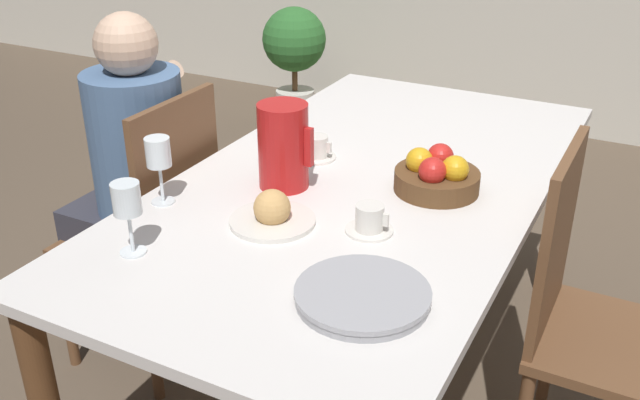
{
  "coord_description": "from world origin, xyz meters",
  "views": [
    {
      "loc": [
        0.74,
        -1.7,
        1.62
      ],
      "look_at": [
        0.0,
        -0.28,
        0.82
      ],
      "focal_mm": 40.0,
      "sensor_mm": 36.0,
      "label": 1
    }
  ],
  "objects_px": {
    "chair_opposite": "(592,319)",
    "fruit_bowl": "(437,175)",
    "chair_person_side": "(154,229)",
    "serving_tray": "(363,296)",
    "bread_plate": "(272,213)",
    "wine_glass_juice": "(158,156)",
    "potted_plant": "(294,51)",
    "red_pitcher": "(283,146)",
    "wine_glass_water": "(127,202)",
    "teacup_across": "(317,149)",
    "person_seated": "(133,163)",
    "teacup_near_person": "(370,220)"
  },
  "relations": [
    {
      "from": "chair_opposite",
      "to": "fruit_bowl",
      "type": "xyz_separation_m",
      "value": [
        -0.46,
        0.03,
        0.31
      ]
    },
    {
      "from": "chair_person_side",
      "to": "serving_tray",
      "type": "height_order",
      "value": "chair_person_side"
    },
    {
      "from": "bread_plate",
      "to": "serving_tray",
      "type": "bearing_deg",
      "value": -31.59
    },
    {
      "from": "wine_glass_juice",
      "to": "potted_plant",
      "type": "relative_size",
      "value": 0.25
    },
    {
      "from": "red_pitcher",
      "to": "wine_glass_juice",
      "type": "relative_size",
      "value": 1.3
    },
    {
      "from": "wine_glass_water",
      "to": "teacup_across",
      "type": "relative_size",
      "value": 1.49
    },
    {
      "from": "chair_person_side",
      "to": "wine_glass_water",
      "type": "height_order",
      "value": "chair_person_side"
    },
    {
      "from": "red_pitcher",
      "to": "wine_glass_water",
      "type": "height_order",
      "value": "red_pitcher"
    },
    {
      "from": "person_seated",
      "to": "teacup_near_person",
      "type": "bearing_deg",
      "value": -100.42
    },
    {
      "from": "teacup_near_person",
      "to": "bread_plate",
      "type": "xyz_separation_m",
      "value": [
        -0.23,
        -0.07,
        -0.0
      ]
    },
    {
      "from": "wine_glass_juice",
      "to": "fruit_bowl",
      "type": "distance_m",
      "value": 0.74
    },
    {
      "from": "bread_plate",
      "to": "person_seated",
      "type": "bearing_deg",
      "value": 160.4
    },
    {
      "from": "serving_tray",
      "to": "potted_plant",
      "type": "relative_size",
      "value": 0.38
    },
    {
      "from": "chair_person_side",
      "to": "bread_plate",
      "type": "distance_m",
      "value": 0.67
    },
    {
      "from": "serving_tray",
      "to": "person_seated",
      "type": "bearing_deg",
      "value": 156.04
    },
    {
      "from": "teacup_near_person",
      "to": "potted_plant",
      "type": "xyz_separation_m",
      "value": [
        -1.58,
        2.42,
        -0.33
      ]
    },
    {
      "from": "wine_glass_juice",
      "to": "teacup_near_person",
      "type": "bearing_deg",
      "value": 10.92
    },
    {
      "from": "chair_person_side",
      "to": "teacup_across",
      "type": "bearing_deg",
      "value": -65.37
    },
    {
      "from": "teacup_across",
      "to": "bread_plate",
      "type": "xyz_separation_m",
      "value": [
        0.1,
        -0.42,
        -0.0
      ]
    },
    {
      "from": "wine_glass_water",
      "to": "serving_tray",
      "type": "distance_m",
      "value": 0.57
    },
    {
      "from": "serving_tray",
      "to": "teacup_near_person",
      "type": "bearing_deg",
      "value": 111.27
    },
    {
      "from": "wine_glass_juice",
      "to": "chair_opposite",
      "type": "bearing_deg",
      "value": 19.34
    },
    {
      "from": "wine_glass_juice",
      "to": "teacup_near_person",
      "type": "relative_size",
      "value": 1.53
    },
    {
      "from": "teacup_across",
      "to": "wine_glass_juice",
      "type": "bearing_deg",
      "value": -116.12
    },
    {
      "from": "wine_glass_water",
      "to": "teacup_across",
      "type": "bearing_deg",
      "value": 80.48
    },
    {
      "from": "red_pitcher",
      "to": "wine_glass_water",
      "type": "distance_m",
      "value": 0.5
    },
    {
      "from": "serving_tray",
      "to": "fruit_bowl",
      "type": "bearing_deg",
      "value": 94.3
    },
    {
      "from": "person_seated",
      "to": "teacup_near_person",
      "type": "xyz_separation_m",
      "value": [
        0.9,
        -0.17,
        0.09
      ]
    },
    {
      "from": "chair_person_side",
      "to": "bread_plate",
      "type": "height_order",
      "value": "chair_person_side"
    },
    {
      "from": "person_seated",
      "to": "red_pitcher",
      "type": "xyz_separation_m",
      "value": [
        0.58,
        -0.03,
        0.18
      ]
    },
    {
      "from": "teacup_across",
      "to": "serving_tray",
      "type": "height_order",
      "value": "teacup_across"
    },
    {
      "from": "fruit_bowl",
      "to": "bread_plate",
      "type": "bearing_deg",
      "value": -129.23
    },
    {
      "from": "fruit_bowl",
      "to": "chair_opposite",
      "type": "bearing_deg",
      "value": -3.14
    },
    {
      "from": "teacup_near_person",
      "to": "bread_plate",
      "type": "bearing_deg",
      "value": -162.95
    },
    {
      "from": "teacup_across",
      "to": "potted_plant",
      "type": "xyz_separation_m",
      "value": [
        -1.25,
        2.08,
        -0.33
      ]
    },
    {
      "from": "chair_person_side",
      "to": "wine_glass_juice",
      "type": "relative_size",
      "value": 5.26
    },
    {
      "from": "chair_opposite",
      "to": "fruit_bowl",
      "type": "distance_m",
      "value": 0.55
    },
    {
      "from": "serving_tray",
      "to": "red_pitcher",
      "type": "bearing_deg",
      "value": 135.87
    },
    {
      "from": "wine_glass_water",
      "to": "potted_plant",
      "type": "xyz_separation_m",
      "value": [
        -1.14,
        2.77,
        -0.43
      ]
    },
    {
      "from": "wine_glass_juice",
      "to": "person_seated",
      "type": "bearing_deg",
      "value": 142.04
    },
    {
      "from": "person_seated",
      "to": "fruit_bowl",
      "type": "bearing_deg",
      "value": -82.27
    },
    {
      "from": "chair_opposite",
      "to": "wine_glass_juice",
      "type": "distance_m",
      "value": 1.21
    },
    {
      "from": "chair_opposite",
      "to": "teacup_across",
      "type": "distance_m",
      "value": 0.91
    },
    {
      "from": "chair_person_side",
      "to": "wine_glass_juice",
      "type": "height_order",
      "value": "chair_person_side"
    },
    {
      "from": "person_seated",
      "to": "serving_tray",
      "type": "relative_size",
      "value": 4.17
    },
    {
      "from": "bread_plate",
      "to": "teacup_across",
      "type": "bearing_deg",
      "value": 102.86
    },
    {
      "from": "serving_tray",
      "to": "bread_plate",
      "type": "bearing_deg",
      "value": 148.41
    },
    {
      "from": "serving_tray",
      "to": "teacup_across",
      "type": "bearing_deg",
      "value": 124.92
    },
    {
      "from": "wine_glass_water",
      "to": "teacup_across",
      "type": "xyz_separation_m",
      "value": [
        0.12,
        0.69,
        -0.1
      ]
    },
    {
      "from": "teacup_across",
      "to": "serving_tray",
      "type": "distance_m",
      "value": 0.77
    }
  ]
}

